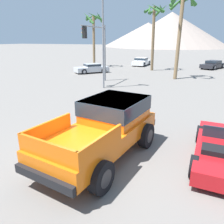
{
  "coord_description": "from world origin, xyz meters",
  "views": [
    {
      "loc": [
        3.04,
        -5.62,
        3.91
      ],
      "look_at": [
        0.01,
        1.44,
        1.35
      ],
      "focal_mm": 35.0,
      "sensor_mm": 36.0,
      "label": 1
    }
  ],
  "objects_px": {
    "parked_car_white": "(141,61)",
    "palm_tree_short": "(94,26)",
    "palm_tree_leaning": "(181,14)",
    "orange_pickup_truck": "(106,124)",
    "traffic_light_main": "(96,42)",
    "street_lamp_post": "(103,29)",
    "parked_car_silver": "(92,68)",
    "red_convertible_car": "(224,151)",
    "palm_tree_tall": "(154,21)",
    "parked_car_dark": "(213,64)"
  },
  "relations": [
    {
      "from": "parked_car_white",
      "to": "palm_tree_short",
      "type": "distance_m",
      "value": 9.03
    },
    {
      "from": "palm_tree_short",
      "to": "palm_tree_leaning",
      "type": "distance_m",
      "value": 13.86
    },
    {
      "from": "orange_pickup_truck",
      "to": "traffic_light_main",
      "type": "xyz_separation_m",
      "value": [
        -6.26,
        11.53,
        2.58
      ]
    },
    {
      "from": "orange_pickup_truck",
      "to": "street_lamp_post",
      "type": "bearing_deg",
      "value": 123.53
    },
    {
      "from": "parked_car_silver",
      "to": "palm_tree_leaning",
      "type": "xyz_separation_m",
      "value": [
        10.02,
        -0.34,
        5.63
      ]
    },
    {
      "from": "parked_car_silver",
      "to": "parked_car_white",
      "type": "height_order",
      "value": "parked_car_white"
    },
    {
      "from": "palm_tree_leaning",
      "to": "orange_pickup_truck",
      "type": "bearing_deg",
      "value": -90.08
    },
    {
      "from": "parked_car_white",
      "to": "red_convertible_car",
      "type": "bearing_deg",
      "value": -67.58
    },
    {
      "from": "parked_car_white",
      "to": "palm_tree_tall",
      "type": "xyz_separation_m",
      "value": [
        2.89,
        -5.09,
        5.42
      ]
    },
    {
      "from": "orange_pickup_truck",
      "to": "parked_car_silver",
      "type": "relative_size",
      "value": 1.28
    },
    {
      "from": "parked_car_dark",
      "to": "street_lamp_post",
      "type": "bearing_deg",
      "value": 88.1
    },
    {
      "from": "traffic_light_main",
      "to": "palm_tree_leaning",
      "type": "bearing_deg",
      "value": 131.52
    },
    {
      "from": "street_lamp_post",
      "to": "palm_tree_tall",
      "type": "height_order",
      "value": "palm_tree_tall"
    },
    {
      "from": "parked_car_white",
      "to": "street_lamp_post",
      "type": "bearing_deg",
      "value": -83.29
    },
    {
      "from": "orange_pickup_truck",
      "to": "palm_tree_leaning",
      "type": "xyz_separation_m",
      "value": [
        0.02,
        17.09,
        5.11
      ]
    },
    {
      "from": "traffic_light_main",
      "to": "palm_tree_tall",
      "type": "xyz_separation_m",
      "value": [
        2.53,
        10.95,
        2.36
      ]
    },
    {
      "from": "traffic_light_main",
      "to": "street_lamp_post",
      "type": "distance_m",
      "value": 2.3
    },
    {
      "from": "orange_pickup_truck",
      "to": "street_lamp_post",
      "type": "relative_size",
      "value": 0.69
    },
    {
      "from": "orange_pickup_truck",
      "to": "parked_car_dark",
      "type": "xyz_separation_m",
      "value": [
        3.7,
        27.69,
        -0.51
      ]
    },
    {
      "from": "orange_pickup_truck",
      "to": "palm_tree_tall",
      "type": "height_order",
      "value": "palm_tree_tall"
    },
    {
      "from": "parked_car_white",
      "to": "parked_car_silver",
      "type": "bearing_deg",
      "value": -107.45
    },
    {
      "from": "red_convertible_car",
      "to": "traffic_light_main",
      "type": "height_order",
      "value": "traffic_light_main"
    },
    {
      "from": "parked_car_dark",
      "to": "traffic_light_main",
      "type": "relative_size",
      "value": 0.92
    },
    {
      "from": "orange_pickup_truck",
      "to": "traffic_light_main",
      "type": "relative_size",
      "value": 1.05
    },
    {
      "from": "orange_pickup_truck",
      "to": "parked_car_white",
      "type": "height_order",
      "value": "orange_pickup_truck"
    },
    {
      "from": "red_convertible_car",
      "to": "palm_tree_short",
      "type": "distance_m",
      "value": 27.96
    },
    {
      "from": "red_convertible_car",
      "to": "palm_tree_leaning",
      "type": "relative_size",
      "value": 0.5
    },
    {
      "from": "red_convertible_car",
      "to": "palm_tree_short",
      "type": "bearing_deg",
      "value": 127.82
    },
    {
      "from": "orange_pickup_truck",
      "to": "palm_tree_short",
      "type": "xyz_separation_m",
      "value": [
        -12.52,
        22.96,
        4.57
      ]
    },
    {
      "from": "orange_pickup_truck",
      "to": "red_convertible_car",
      "type": "distance_m",
      "value": 4.0
    },
    {
      "from": "parked_car_white",
      "to": "palm_tree_tall",
      "type": "bearing_deg",
      "value": -59.41
    },
    {
      "from": "parked_car_white",
      "to": "palm_tree_leaning",
      "type": "distance_m",
      "value": 13.6
    },
    {
      "from": "red_convertible_car",
      "to": "palm_tree_leaning",
      "type": "height_order",
      "value": "palm_tree_leaning"
    },
    {
      "from": "parked_car_silver",
      "to": "red_convertible_car",
      "type": "bearing_deg",
      "value": 170.49
    },
    {
      "from": "red_convertible_car",
      "to": "parked_car_white",
      "type": "relative_size",
      "value": 0.93
    },
    {
      "from": "palm_tree_tall",
      "to": "traffic_light_main",
      "type": "bearing_deg",
      "value": -103.01
    },
    {
      "from": "street_lamp_post",
      "to": "parked_car_white",
      "type": "bearing_deg",
      "value": 95.7
    },
    {
      "from": "parked_car_dark",
      "to": "palm_tree_tall",
      "type": "xyz_separation_m",
      "value": [
        -7.43,
        -5.22,
        5.46
      ]
    },
    {
      "from": "street_lamp_post",
      "to": "palm_tree_short",
      "type": "xyz_separation_m",
      "value": [
        -7.66,
        12.96,
        0.98
      ]
    },
    {
      "from": "palm_tree_leaning",
      "to": "red_convertible_car",
      "type": "bearing_deg",
      "value": -76.73
    },
    {
      "from": "red_convertible_car",
      "to": "orange_pickup_truck",
      "type": "bearing_deg",
      "value": -165.42
    },
    {
      "from": "parked_car_dark",
      "to": "street_lamp_post",
      "type": "distance_m",
      "value": 20.08
    },
    {
      "from": "red_convertible_car",
      "to": "parked_car_dark",
      "type": "xyz_separation_m",
      "value": [
        -0.14,
        26.78,
        0.16
      ]
    },
    {
      "from": "parked_car_white",
      "to": "palm_tree_leaning",
      "type": "relative_size",
      "value": 0.54
    },
    {
      "from": "parked_car_dark",
      "to": "palm_tree_short",
      "type": "distance_m",
      "value": 17.65
    },
    {
      "from": "parked_car_dark",
      "to": "palm_tree_short",
      "type": "xyz_separation_m",
      "value": [
        -16.22,
        -4.73,
        5.09
      ]
    },
    {
      "from": "street_lamp_post",
      "to": "palm_tree_short",
      "type": "height_order",
      "value": "street_lamp_post"
    },
    {
      "from": "palm_tree_leaning",
      "to": "street_lamp_post",
      "type": "bearing_deg",
      "value": -124.62
    },
    {
      "from": "parked_car_silver",
      "to": "parked_car_white",
      "type": "xyz_separation_m",
      "value": [
        3.38,
        10.14,
        0.05
      ]
    },
    {
      "from": "orange_pickup_truck",
      "to": "parked_car_dark",
      "type": "bearing_deg",
      "value": 90.0
    }
  ]
}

